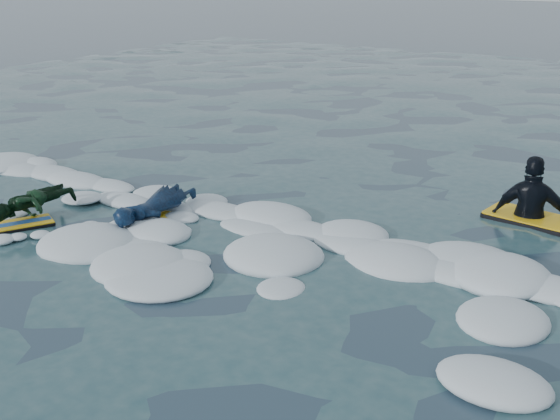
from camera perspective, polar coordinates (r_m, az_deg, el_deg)
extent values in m
plane|color=#162935|center=(8.54, -9.88, -4.03)|extent=(120.00, 120.00, 0.00)
cube|color=black|center=(9.62, -11.08, -1.13)|extent=(0.58, 1.03, 0.05)
cube|color=yellow|center=(9.61, -11.09, -0.94)|extent=(0.55, 1.01, 0.02)
imported|color=#0A284C|center=(9.73, -10.14, 0.33)|extent=(0.70, 1.57, 0.37)
cube|color=black|center=(10.06, -20.13, -1.11)|extent=(0.73, 0.88, 0.04)
cube|color=yellow|center=(10.05, -20.15, -0.97)|extent=(0.71, 0.85, 0.01)
cube|color=blue|center=(10.05, -20.16, -0.92)|extent=(0.46, 0.71, 0.00)
imported|color=black|center=(10.10, -19.39, 0.34)|extent=(0.75, 1.23, 0.44)
cube|color=black|center=(10.21, 19.64, -0.68)|extent=(1.27, 0.82, 0.06)
cube|color=yellow|center=(10.20, 19.67, -0.47)|extent=(1.24, 0.79, 0.02)
imported|color=black|center=(10.21, 19.64, -0.69)|extent=(1.11, 0.66, 1.77)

